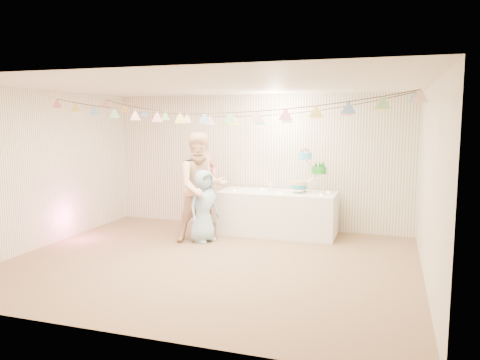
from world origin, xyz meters
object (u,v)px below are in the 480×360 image
(person_adult_b, at_px, (202,187))
(person_child, at_px, (203,206))
(cake_stand, at_px, (308,175))
(person_adult_a, at_px, (203,184))
(table, at_px, (278,213))

(person_adult_b, height_order, person_child, person_adult_b)
(cake_stand, xyz_separation_m, person_adult_a, (-1.85, -0.49, -0.19))
(person_adult_a, relative_size, person_child, 1.49)
(cake_stand, distance_m, person_child, 1.98)
(table, relative_size, person_adult_a, 1.13)
(cake_stand, bearing_deg, table, -174.81)
(table, xyz_separation_m, person_adult_a, (-1.30, -0.44, 0.54))
(cake_stand, height_order, person_adult_b, person_adult_b)
(person_adult_a, xyz_separation_m, person_adult_b, (0.14, -0.41, 0.01))
(table, bearing_deg, person_child, -140.55)
(table, bearing_deg, person_adult_b, -143.71)
(person_adult_a, distance_m, person_adult_b, 0.43)
(cake_stand, height_order, person_adult_a, person_adult_a)
(person_adult_b, bearing_deg, person_adult_a, 70.32)
(table, height_order, person_child, person_child)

